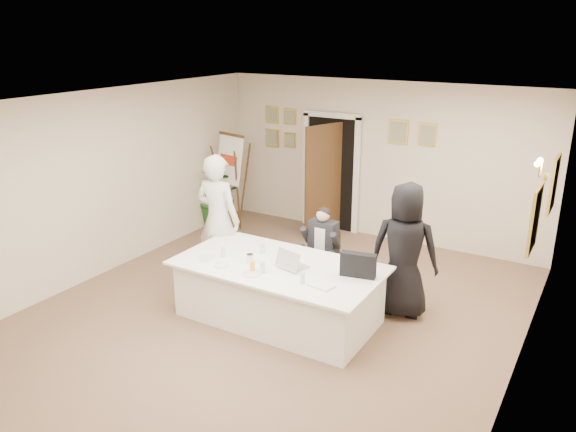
% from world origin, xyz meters
% --- Properties ---
extents(floor, '(7.00, 7.00, 0.00)m').
position_xyz_m(floor, '(0.00, 0.00, 0.00)').
color(floor, brown).
rests_on(floor, ground).
extents(ceiling, '(6.00, 7.00, 0.02)m').
position_xyz_m(ceiling, '(0.00, 0.00, 2.80)').
color(ceiling, white).
rests_on(ceiling, wall_back).
extents(wall_back, '(6.00, 0.10, 2.80)m').
position_xyz_m(wall_back, '(0.00, 3.50, 1.40)').
color(wall_back, '#F3E2CD').
rests_on(wall_back, floor).
extents(wall_front, '(6.00, 0.10, 2.80)m').
position_xyz_m(wall_front, '(0.00, -3.50, 1.40)').
color(wall_front, '#F3E2CD').
rests_on(wall_front, floor).
extents(wall_left, '(0.10, 7.00, 2.80)m').
position_xyz_m(wall_left, '(-3.00, 0.00, 1.40)').
color(wall_left, '#F3E2CD').
rests_on(wall_left, floor).
extents(wall_right, '(0.10, 7.00, 2.80)m').
position_xyz_m(wall_right, '(3.00, 0.00, 1.40)').
color(wall_right, '#F3E2CD').
rests_on(wall_right, floor).
extents(doorway, '(1.14, 0.86, 2.20)m').
position_xyz_m(doorway, '(-0.88, 3.32, 1.04)').
color(doorway, black).
rests_on(doorway, floor).
extents(pictures_back_wall, '(3.40, 0.06, 0.80)m').
position_xyz_m(pictures_back_wall, '(-0.80, 3.47, 1.85)').
color(pictures_back_wall, gold).
rests_on(pictures_back_wall, wall_back).
extents(pictures_right_wall, '(0.06, 2.20, 0.80)m').
position_xyz_m(pictures_right_wall, '(2.97, 1.20, 1.75)').
color(pictures_right_wall, gold).
rests_on(pictures_right_wall, wall_right).
extents(wall_sconce, '(0.20, 0.30, 0.24)m').
position_xyz_m(wall_sconce, '(2.90, 1.20, 2.10)').
color(wall_sconce, gold).
rests_on(wall_sconce, wall_right).
extents(conference_table, '(2.64, 1.41, 0.78)m').
position_xyz_m(conference_table, '(0.12, -0.07, 0.39)').
color(conference_table, white).
rests_on(conference_table, floor).
extents(seated_man, '(0.57, 0.60, 1.27)m').
position_xyz_m(seated_man, '(0.20, 0.98, 0.64)').
color(seated_man, black).
rests_on(seated_man, floor).
extents(flip_chart, '(0.65, 0.46, 1.79)m').
position_xyz_m(flip_chart, '(-2.42, 2.48, 0.83)').
color(flip_chart, '#3E2B13').
rests_on(flip_chart, floor).
extents(standing_man, '(0.73, 0.50, 1.95)m').
position_xyz_m(standing_man, '(-1.27, 0.50, 0.97)').
color(standing_man, silver).
rests_on(standing_man, floor).
extents(standing_woman, '(0.97, 0.72, 1.81)m').
position_xyz_m(standing_woman, '(1.44, 0.90, 0.90)').
color(standing_woman, black).
rests_on(standing_woman, floor).
extents(potted_palm, '(1.10, 0.98, 1.15)m').
position_xyz_m(potted_palm, '(-2.80, 2.50, 0.57)').
color(potted_palm, '#225A1E').
rests_on(potted_palm, floor).
extents(laptop, '(0.45, 0.46, 0.28)m').
position_xyz_m(laptop, '(0.32, -0.03, 0.91)').
color(laptop, '#B7BABC').
rests_on(laptop, conference_table).
extents(laptop_bag, '(0.44, 0.20, 0.30)m').
position_xyz_m(laptop_bag, '(1.14, 0.12, 0.93)').
color(laptop_bag, black).
rests_on(laptop_bag, conference_table).
extents(paper_stack, '(0.31, 0.24, 0.03)m').
position_xyz_m(paper_stack, '(0.90, -0.36, 0.79)').
color(paper_stack, white).
rests_on(paper_stack, conference_table).
extents(plate_left, '(0.28, 0.28, 0.01)m').
position_xyz_m(plate_left, '(-0.80, -0.38, 0.78)').
color(plate_left, white).
rests_on(plate_left, conference_table).
extents(plate_mid, '(0.21, 0.21, 0.01)m').
position_xyz_m(plate_mid, '(-0.47, -0.47, 0.78)').
color(plate_mid, white).
rests_on(plate_mid, conference_table).
extents(plate_near, '(0.27, 0.27, 0.01)m').
position_xyz_m(plate_near, '(0.00, -0.49, 0.78)').
color(plate_near, white).
rests_on(plate_near, conference_table).
extents(glass_a, '(0.07, 0.07, 0.14)m').
position_xyz_m(glass_a, '(-0.64, -0.22, 0.84)').
color(glass_a, silver).
rests_on(glass_a, conference_table).
extents(glass_b, '(0.08, 0.08, 0.14)m').
position_xyz_m(glass_b, '(0.09, -0.38, 0.84)').
color(glass_b, silver).
rests_on(glass_b, conference_table).
extents(glass_c, '(0.07, 0.07, 0.14)m').
position_xyz_m(glass_c, '(0.66, -0.40, 0.84)').
color(glass_c, silver).
rests_on(glass_c, conference_table).
extents(glass_d, '(0.08, 0.08, 0.14)m').
position_xyz_m(glass_d, '(-0.25, 0.14, 0.84)').
color(glass_d, silver).
rests_on(glass_d, conference_table).
extents(oj_glass, '(0.07, 0.07, 0.13)m').
position_xyz_m(oj_glass, '(-0.04, -0.42, 0.84)').
color(oj_glass, '#FFB115').
rests_on(oj_glass, conference_table).
extents(steel_jug, '(0.10, 0.10, 0.11)m').
position_xyz_m(steel_jug, '(-0.23, -0.19, 0.83)').
color(steel_jug, silver).
rests_on(steel_jug, conference_table).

